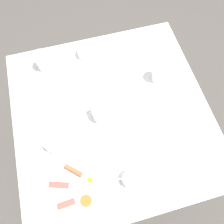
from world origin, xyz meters
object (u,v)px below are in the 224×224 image
object	(u,v)px
teacup_with_saucer_right	(84,53)
spoon_for_tea	(50,86)
water_glass_tall	(43,61)
napkin_folded	(140,58)
creamer_jug	(51,145)
breakfast_plate	(76,187)
teapot_near	(103,111)
water_glass_short	(159,72)
fork_by_plate	(164,110)
teacup_with_saucer_left	(130,179)
knife_by_plate	(175,180)
fork_spare	(109,70)

from	to	relation	value
teacup_with_saucer_right	spoon_for_tea	world-z (taller)	teacup_with_saucer_right
water_glass_tall	spoon_for_tea	bearing A→B (deg)	3.67
napkin_folded	creamer_jug	bearing A→B (deg)	-55.75
breakfast_plate	teapot_near	size ratio (longest dim) A/B	1.59
creamer_jug	napkin_folded	bearing A→B (deg)	124.25
water_glass_tall	creamer_jug	world-z (taller)	water_glass_tall
water_glass_short	fork_by_plate	size ratio (longest dim) A/B	0.89
breakfast_plate	water_glass_tall	bearing A→B (deg)	-176.84
breakfast_plate	creamer_jug	world-z (taller)	creamer_jug
teacup_with_saucer_left	creamer_jug	world-z (taller)	creamer_jug
water_glass_tall	water_glass_short	distance (m)	0.66
teapot_near	fork_by_plate	world-z (taller)	teapot_near
teacup_with_saucer_left	knife_by_plate	world-z (taller)	teacup_with_saucer_left
water_glass_short	spoon_for_tea	distance (m)	0.62
teapot_near	creamer_jug	size ratio (longest dim) A/B	2.03
teapot_near	teacup_with_saucer_left	world-z (taller)	teapot_near
teapot_near	napkin_folded	xyz separation A→B (m)	(-0.30, 0.30, -0.04)
teapot_near	fork_spare	distance (m)	0.29
water_glass_short	water_glass_tall	bearing A→B (deg)	-111.89
breakfast_plate	knife_by_plate	bearing A→B (deg)	79.13
breakfast_plate	knife_by_plate	distance (m)	0.47
teapot_near	teacup_with_saucer_right	size ratio (longest dim) A/B	1.22
creamer_jug	spoon_for_tea	xyz separation A→B (m)	(-0.35, 0.04, -0.03)
teacup_with_saucer_right	napkin_folded	world-z (taller)	teacup_with_saucer_right
spoon_for_tea	fork_spare	size ratio (longest dim) A/B	0.91
teapot_near	fork_by_plate	size ratio (longest dim) A/B	1.32
teacup_with_saucer_right	knife_by_plate	world-z (taller)	teacup_with_saucer_right
creamer_jug	napkin_folded	xyz separation A→B (m)	(-0.40, 0.59, -0.03)
breakfast_plate	fork_spare	bearing A→B (deg)	151.57
napkin_folded	teacup_with_saucer_right	bearing A→B (deg)	-108.12
teacup_with_saucer_right	water_glass_tall	distance (m)	0.24
teacup_with_saucer_right	water_glass_short	world-z (taller)	water_glass_short
napkin_folded	spoon_for_tea	distance (m)	0.55
teacup_with_saucer_right	water_glass_tall	xyz separation A→B (m)	(0.02, -0.24, 0.03)
water_glass_short	creamer_jug	distance (m)	0.69
teacup_with_saucer_right	napkin_folded	bearing A→B (deg)	71.88
breakfast_plate	water_glass_short	world-z (taller)	water_glass_short
napkin_folded	water_glass_short	bearing A→B (deg)	18.83
fork_by_plate	fork_spare	distance (m)	0.39
teapot_near	fork_by_plate	distance (m)	0.33
teacup_with_saucer_left	teapot_near	bearing A→B (deg)	-173.80
creamer_jug	knife_by_plate	size ratio (longest dim) A/B	0.50
fork_by_plate	knife_by_plate	size ratio (longest dim) A/B	0.76
water_glass_tall	napkin_folded	world-z (taller)	water_glass_tall
knife_by_plate	creamer_jug	bearing A→B (deg)	-120.28
fork_by_plate	water_glass_short	bearing A→B (deg)	170.75
fork_by_plate	spoon_for_tea	xyz separation A→B (m)	(-0.31, -0.57, -0.00)
water_glass_tall	fork_by_plate	bearing A→B (deg)	52.39
knife_by_plate	teapot_near	bearing A→B (deg)	-149.22
teacup_with_saucer_left	breakfast_plate	bearing A→B (deg)	-97.40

